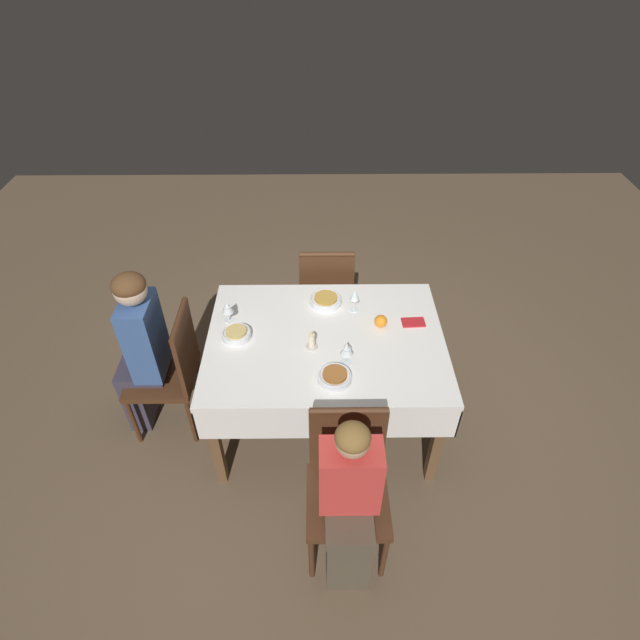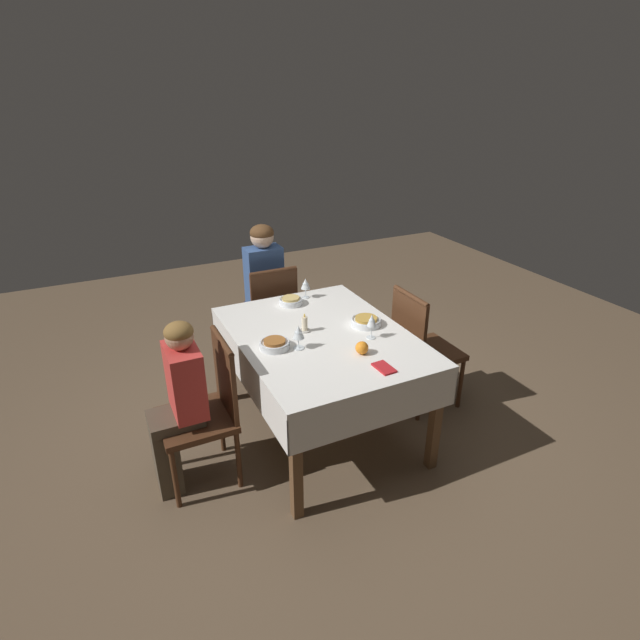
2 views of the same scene
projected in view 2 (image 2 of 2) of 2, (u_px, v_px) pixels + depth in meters
ground_plane at (321, 429)px, 3.62m from camera, size 8.00×8.00×0.00m
dining_table at (321, 346)px, 3.33m from camera, size 1.46×1.09×0.77m
chair_west at (270, 313)px, 4.21m from camera, size 0.43×0.43×0.95m
chair_south at (208, 406)px, 3.00m from camera, size 0.43×0.43×0.95m
chair_north at (420, 344)px, 3.70m from camera, size 0.43×0.43×0.95m
person_adult_denim at (263, 286)px, 4.26m from camera, size 0.34×0.30×1.25m
person_child_red at (178, 401)px, 2.90m from camera, size 0.30×0.33×1.09m
bowl_west at (291, 301)px, 3.73m from camera, size 0.18×0.18×0.06m
wine_glass_west at (306, 284)px, 3.80m from camera, size 0.07×0.07×0.16m
bowl_south at (275, 344)px, 3.11m from camera, size 0.19×0.19×0.06m
wine_glass_south at (298, 333)px, 3.07m from camera, size 0.08×0.08×0.16m
bowl_north at (366, 321)px, 3.40m from camera, size 0.21×0.21×0.06m
wine_glass_north at (372, 321)px, 3.19m from camera, size 0.06×0.06×0.17m
candle_centerpiece at (305, 325)px, 3.31m from camera, size 0.07×0.07×0.13m
orange_fruit at (362, 348)px, 3.03m from camera, size 0.08×0.08×0.08m
napkin_red_folded at (384, 368)px, 2.89m from camera, size 0.15×0.09×0.01m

